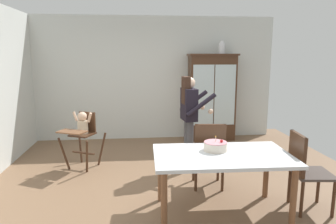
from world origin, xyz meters
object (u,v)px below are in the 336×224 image
object	(u,v)px
china_cabinet	(212,97)
adult_person	(189,111)
ceramic_vase	(222,48)
dining_chair_far_side	(209,151)
birthday_cake	(215,146)
high_chair_with_toddler	(82,129)
dining_table	(222,161)
dining_chair_right_end	(304,166)

from	to	relation	value
china_cabinet	adult_person	distance (m)	1.90
ceramic_vase	dining_chair_far_side	bearing A→B (deg)	-108.50
ceramic_vase	birthday_cake	world-z (taller)	ceramic_vase
ceramic_vase	dining_chair_far_side	size ratio (longest dim) A/B	0.28
high_chair_with_toddler	adult_person	distance (m)	1.80
china_cabinet	dining_chair_far_side	size ratio (longest dim) A/B	1.97
adult_person	birthday_cake	distance (m)	1.40
china_cabinet	adult_person	bearing A→B (deg)	-114.87
dining_table	dining_chair_right_end	size ratio (longest dim) A/B	1.68
birthday_cake	dining_chair_right_end	distance (m)	1.09
china_cabinet	ceramic_vase	size ratio (longest dim) A/B	7.01
dining_chair_right_end	ceramic_vase	bearing A→B (deg)	8.37
china_cabinet	dining_chair_right_end	xyz separation A→B (m)	(0.33, -3.27, -0.40)
china_cabinet	adult_person	size ratio (longest dim) A/B	1.24
dining_chair_far_side	dining_table	bearing A→B (deg)	94.57
china_cabinet	dining_table	bearing A→B (deg)	-101.74
adult_person	dining_table	world-z (taller)	adult_person
dining_chair_right_end	high_chair_with_toddler	bearing A→B (deg)	64.65
china_cabinet	dining_chair_right_end	bearing A→B (deg)	-84.15
birthday_cake	dining_chair_far_side	distance (m)	0.60
dining_chair_far_side	high_chair_with_toddler	bearing A→B (deg)	-23.35
ceramic_vase	birthday_cake	distance (m)	3.47
adult_person	dining_chair_far_side	bearing A→B (deg)	-177.46
high_chair_with_toddler	birthday_cake	xyz separation A→B (m)	(1.83, -1.60, 0.14)
dining_chair_right_end	china_cabinet	bearing A→B (deg)	11.79
adult_person	dining_chair_far_side	world-z (taller)	adult_person
high_chair_with_toddler	birthday_cake	bearing A→B (deg)	-15.22
china_cabinet	ceramic_vase	xyz separation A→B (m)	(0.20, 0.00, 1.06)
adult_person	dining_chair_right_end	size ratio (longest dim) A/B	1.59
dining_table	dining_chair_right_end	distance (m)	1.01
china_cabinet	dining_chair_far_side	xyz separation A→B (m)	(-0.66, -2.56, -0.40)
ceramic_vase	high_chair_with_toddler	distance (m)	3.42
china_cabinet	high_chair_with_toddler	bearing A→B (deg)	-149.33
ceramic_vase	dining_table	xyz separation A→B (m)	(-0.87, -3.25, -1.36)
adult_person	dining_chair_right_end	distance (m)	1.96
china_cabinet	dining_chair_right_end	distance (m)	3.31
birthday_cake	dining_chair_far_side	bearing A→B (deg)	83.88
dining_table	dining_chair_far_side	size ratio (longest dim) A/B	1.68
dining_table	china_cabinet	bearing A→B (deg)	78.26
ceramic_vase	birthday_cake	size ratio (longest dim) A/B	0.96
adult_person	dining_table	bearing A→B (deg)	178.01
china_cabinet	dining_table	size ratio (longest dim) A/B	1.18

